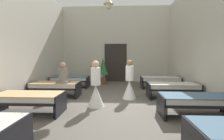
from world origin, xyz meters
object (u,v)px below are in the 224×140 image
Objects in this scene: nurse_near_aisle at (129,85)px; patient_seated_primary at (63,75)px; bed_right_row_1 at (196,100)px; bed_right_row_2 at (172,87)px; bed_left_row_2 at (56,86)px; bed_left_row_3 at (70,79)px; bed_left_row_1 at (28,98)px; bed_right_row_3 at (160,80)px; potted_plant at (103,68)px; nurse_mid_aisle at (96,90)px.

nurse_near_aisle is 2.60m from patient_seated_primary.
bed_right_row_2 is at bearing 90.00° from bed_right_row_1.
bed_left_row_2 is 1.00× the size of bed_left_row_3.
bed_right_row_1 is at bearing 0.00° from bed_left_row_1.
patient_seated_primary is (-2.58, 0.09, 0.34)m from nurse_near_aisle.
bed_right_row_2 is 4.27m from patient_seated_primary.
bed_right_row_3 is at bearing 90.00° from bed_right_row_2.
bed_left_row_2 is 2.38× the size of patient_seated_primary.
potted_plant reaches higher than patient_seated_primary.
nurse_near_aisle is (2.93, -0.18, 0.09)m from bed_left_row_2.
bed_right_row_1 is 1.90m from bed_right_row_2.
nurse_mid_aisle is (1.80, -1.20, 0.09)m from bed_left_row_2.
nurse_near_aisle is at bearing 165.61° from nurse_mid_aisle.
bed_right_row_1 is 5.76m from potted_plant.
bed_right_row_1 is 1.00× the size of bed_left_row_3.
bed_right_row_2 is 2.38× the size of patient_seated_primary.
patient_seated_primary reaches higher than bed_right_row_3.
bed_right_row_2 is 3.04m from nurse_mid_aisle.
potted_plant reaches higher than bed_right_row_1.
bed_right_row_1 is 1.26× the size of potted_plant.
patient_seated_primary is at bearing -112.12° from potted_plant.
bed_left_row_1 and bed_right_row_3 have the same top height.
nurse_near_aisle is (2.93, 1.72, 0.09)m from bed_left_row_1.
potted_plant is (1.60, 4.89, 0.49)m from bed_left_row_1.
bed_right_row_1 is 1.00× the size of bed_right_row_2.
nurse_near_aisle is (-1.67, -2.08, 0.09)m from bed_right_row_3.
bed_right_row_1 is 4.64m from patient_seated_primary.
bed_right_row_3 is 4.70m from patient_seated_primary.
bed_right_row_2 is (4.60, 1.90, 0.00)m from bed_left_row_1.
patient_seated_primary reaches higher than bed_right_row_1.
potted_plant is at bearing -45.27° from nurse_near_aisle.
patient_seated_primary is at bearing -13.04° from bed_left_row_2.
bed_left_row_1 is 3.40m from nurse_near_aisle.
nurse_near_aisle reaches higher than patient_seated_primary.
nurse_mid_aisle reaches higher than bed_left_row_3.
bed_right_row_1 is at bearing -90.00° from bed_right_row_2.
bed_left_row_1 is at bearing -157.54° from bed_right_row_2.
bed_left_row_2 is at bearing -90.03° from nurse_mid_aisle.
nurse_near_aisle is (-1.67, -0.18, 0.09)m from bed_right_row_2.
nurse_mid_aisle is 0.99× the size of potted_plant.
patient_seated_primary is at bearing -79.98° from bed_left_row_3.
potted_plant is at bearing 34.33° from bed_left_row_3.
bed_right_row_2 is at bearing 1.09° from patient_seated_primary.
bed_left_row_3 and bed_right_row_3 have the same top height.
bed_right_row_3 is at bearing 22.46° from bed_left_row_2.
bed_right_row_3 is (4.60, 3.80, 0.00)m from bed_left_row_1.
bed_left_row_1 is at bearing -100.89° from patient_seated_primary.
nurse_near_aisle is 1.00× the size of nurse_mid_aisle.
bed_right_row_2 is at bearing 146.72° from nurse_mid_aisle.
bed_left_row_2 and bed_right_row_2 have the same top height.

